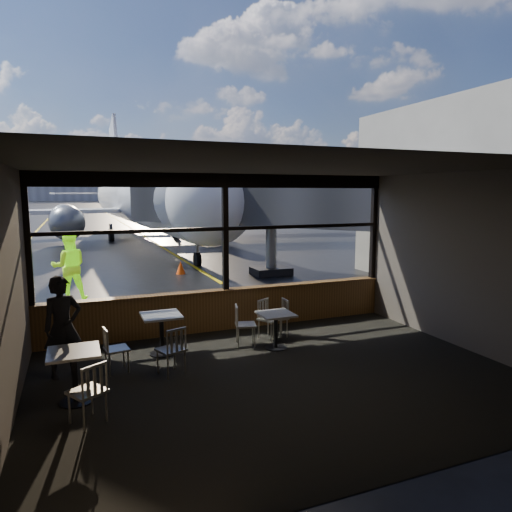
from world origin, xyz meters
TOP-DOWN VIEW (x-y plane):
  - ground_plane at (0.00, 120.00)m, footprint 520.00×520.00m
  - carpet_floor at (0.00, -3.00)m, footprint 8.00×6.00m
  - ceiling at (0.00, -3.00)m, footprint 8.00×6.00m
  - wall_left at (-4.00, -3.00)m, footprint 0.04×6.00m
  - wall_right at (4.00, -3.00)m, footprint 0.04×6.00m
  - wall_back at (0.00, -6.00)m, footprint 8.00×0.04m
  - window_sill at (0.00, 0.00)m, footprint 8.00×0.28m
  - window_header at (0.00, 0.00)m, footprint 8.00×0.18m
  - mullion_left at (-3.95, 0.00)m, footprint 0.12×0.12m
  - mullion_centre at (0.00, 0.00)m, footprint 0.12×0.12m
  - mullion_right at (3.95, 0.00)m, footprint 0.12×0.12m
  - window_transom at (0.00, 0.00)m, footprint 8.00×0.10m
  - airliner at (1.23, 20.25)m, footprint 29.08×34.39m
  - jet_bridge at (3.60, 5.50)m, footprint 8.41×10.27m
  - cafe_table_near at (0.52, -1.62)m, footprint 0.66×0.66m
  - cafe_table_mid at (-1.65, -1.12)m, footprint 0.72×0.72m
  - cafe_table_left at (-3.21, -2.69)m, footprint 0.73×0.73m
  - chair_near_e at (0.87, -0.92)m, footprint 0.47×0.47m
  - chair_near_w at (0.02, -1.22)m, footprint 0.56×0.56m
  - chair_near_n at (0.65, -1.00)m, footprint 0.63×0.63m
  - chair_mid_s at (-1.69, -2.16)m, footprint 0.60×0.60m
  - chair_mid_w at (-2.54, -1.69)m, footprint 0.49×0.49m
  - chair_left_s at (-3.06, -3.41)m, footprint 0.66×0.66m
  - passenger at (-3.37, -1.57)m, footprint 0.73×0.60m
  - ground_crew at (-3.31, 4.38)m, footprint 0.99×0.79m
  - cone_nose at (0.60, 7.45)m, footprint 0.36×0.36m
  - cone_wing at (-5.65, 19.68)m, footprint 0.35×0.35m
  - terminal_annex at (10.00, 2.50)m, footprint 5.00×7.00m
  - hangar_mid at (0.00, 185.00)m, footprint 38.00×15.00m
  - hangar_right at (60.00, 178.00)m, footprint 50.00×20.00m
  - fuel_tank_b at (-20.00, 182.00)m, footprint 8.00×8.00m
  - fuel_tank_c at (-10.00, 182.00)m, footprint 8.00×8.00m
  - treeline at (0.00, 210.00)m, footprint 360.00×3.00m

SIDE VIEW (x-z plane):
  - ground_plane at x=0.00m, z-range 0.00..0.00m
  - carpet_floor at x=0.00m, z-range 0.01..0.01m
  - cone_wing at x=-5.65m, z-range 0.00..0.49m
  - cone_nose at x=0.60m, z-range 0.00..0.49m
  - cafe_table_near at x=0.52m, z-range 0.00..0.73m
  - cafe_table_mid at x=-1.65m, z-range 0.00..0.79m
  - cafe_table_left at x=-3.21m, z-range 0.00..0.80m
  - chair_mid_w at x=-2.54m, z-range 0.00..0.80m
  - chair_near_e at x=0.87m, z-range 0.00..0.82m
  - chair_near_n at x=0.65m, z-range 0.00..0.84m
  - chair_near_w at x=0.02m, z-range 0.00..0.85m
  - chair_mid_s at x=-1.69m, z-range 0.00..0.86m
  - chair_left_s at x=-3.06m, z-range 0.00..0.88m
  - window_sill at x=0.00m, z-range 0.00..0.90m
  - passenger at x=-3.37m, z-range 0.00..1.73m
  - ground_crew at x=-3.31m, z-range 0.00..1.98m
  - wall_left at x=-4.00m, z-range 0.00..3.50m
  - wall_right at x=4.00m, z-range 0.00..3.50m
  - wall_back at x=0.00m, z-range 0.00..3.50m
  - mullion_left at x=-3.95m, z-range 0.90..3.50m
  - mullion_centre at x=0.00m, z-range 0.90..3.50m
  - mullion_right at x=3.95m, z-range 0.90..3.50m
  - jet_bridge at x=3.60m, z-range 0.00..4.48m
  - window_transom at x=0.00m, z-range 2.26..2.34m
  - terminal_annex at x=10.00m, z-range 0.00..6.00m
  - fuel_tank_b at x=-20.00m, z-range 0.00..6.00m
  - fuel_tank_c at x=-10.00m, z-range 0.00..6.00m
  - window_header at x=0.00m, z-range 3.20..3.50m
  - ceiling at x=0.00m, z-range 3.48..3.52m
  - hangar_mid at x=0.00m, z-range 0.00..10.00m
  - airliner at x=1.23m, z-range 0.00..10.17m
  - hangar_right at x=60.00m, z-range 0.00..12.00m
  - treeline at x=0.00m, z-range 0.00..12.00m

